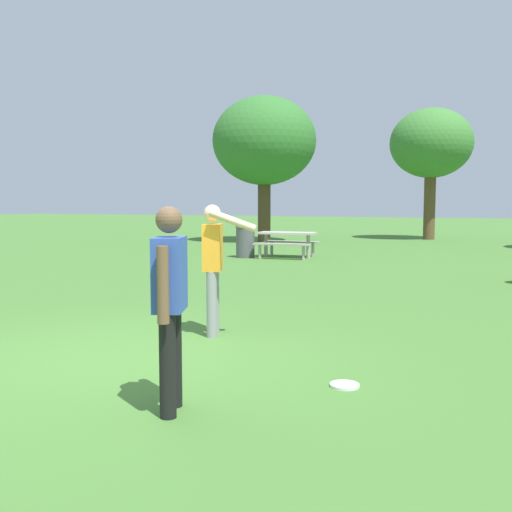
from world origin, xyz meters
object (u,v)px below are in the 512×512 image
(person_thrower, at_px, (170,295))
(tree_tall_left, at_px, (264,142))
(person_catcher, at_px, (214,259))
(frisbee, at_px, (345,385))
(picnic_table_far, at_px, (287,239))
(trash_can_further_along, at_px, (245,242))
(tree_broad_center, at_px, (431,144))

(person_thrower, relative_size, tree_tall_left, 0.27)
(person_catcher, distance_m, frisbee, 2.66)
(person_catcher, height_order, picnic_table_far, person_catcher)
(person_catcher, xyz_separation_m, trash_can_further_along, (-4.03, 9.58, -0.48))
(person_catcher, xyz_separation_m, tree_broad_center, (-0.16, 20.70, 3.24))
(picnic_table_far, relative_size, tree_broad_center, 0.31)
(person_catcher, relative_size, picnic_table_far, 0.90)
(person_thrower, relative_size, person_catcher, 1.00)
(person_thrower, relative_size, trash_can_further_along, 1.71)
(picnic_table_far, distance_m, tree_tall_left, 7.94)
(trash_can_further_along, bearing_deg, person_thrower, -67.59)
(picnic_table_far, height_order, tree_broad_center, tree_broad_center)
(tree_broad_center, bearing_deg, trash_can_further_along, -109.18)
(picnic_table_far, xyz_separation_m, trash_can_further_along, (-1.16, -0.48, -0.08))
(picnic_table_far, relative_size, tree_tall_left, 0.30)
(trash_can_further_along, bearing_deg, person_catcher, -67.18)
(person_catcher, relative_size, tree_broad_center, 0.28)
(person_catcher, bearing_deg, trash_can_further_along, 112.82)
(tree_tall_left, bearing_deg, picnic_table_far, -61.29)
(tree_tall_left, bearing_deg, trash_can_further_along, -71.46)
(frisbee, bearing_deg, person_catcher, 146.48)
(person_thrower, xyz_separation_m, frisbee, (1.09, 1.19, -0.93))
(person_thrower, distance_m, tree_broad_center, 23.51)
(tree_tall_left, relative_size, tree_broad_center, 1.04)
(person_thrower, height_order, picnic_table_far, person_thrower)
(person_catcher, height_order, trash_can_further_along, person_catcher)
(person_catcher, height_order, tree_tall_left, tree_tall_left)
(trash_can_further_along, distance_m, tree_tall_left, 7.96)
(frisbee, bearing_deg, trash_can_further_along, 119.12)
(frisbee, bearing_deg, person_thrower, -132.64)
(frisbee, height_order, tree_tall_left, tree_tall_left)
(person_catcher, xyz_separation_m, frisbee, (2.07, -1.37, -0.95))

